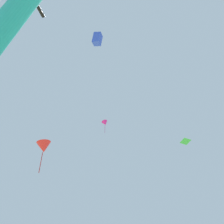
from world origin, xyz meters
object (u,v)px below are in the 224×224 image
(distant_kite_magenta_high_right, at_px, (105,123))
(distant_kite_red_mid_left, at_px, (44,147))
(distant_kite_blue_far_center, at_px, (97,39))
(distant_kite_green_low_right, at_px, (185,141))

(distant_kite_magenta_high_right, distance_m, distant_kite_red_mid_left, 12.54)
(distant_kite_blue_far_center, xyz_separation_m, distant_kite_red_mid_left, (-5.26, 2.05, -10.90))
(distant_kite_magenta_high_right, relative_size, distant_kite_green_low_right, 3.11)
(distant_kite_magenta_high_right, relative_size, distant_kite_blue_far_center, 1.36)
(distant_kite_magenta_high_right, height_order, distant_kite_blue_far_center, distant_kite_blue_far_center)
(distant_kite_red_mid_left, bearing_deg, distant_kite_magenta_high_right, 72.48)
(distant_kite_magenta_high_right, distance_m, distant_kite_blue_far_center, 12.39)
(distant_kite_green_low_right, bearing_deg, distant_kite_red_mid_left, 170.46)
(distant_kite_magenta_high_right, distance_m, distant_kite_green_low_right, 17.19)
(distant_kite_red_mid_left, bearing_deg, distant_kite_green_low_right, -9.54)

